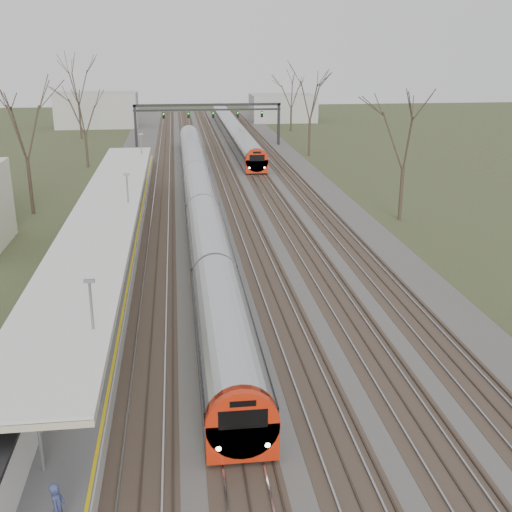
{
  "coord_description": "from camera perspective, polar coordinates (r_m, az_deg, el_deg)",
  "views": [
    {
      "loc": [
        -4.39,
        -8.23,
        14.13
      ],
      "look_at": [
        0.12,
        28.08,
        2.0
      ],
      "focal_mm": 45.0,
      "sensor_mm": 36.0,
      "label": 1
    }
  ],
  "objects": [
    {
      "name": "canopy",
      "position": [
        42.71,
        -13.17,
        4.04
      ],
      "size": [
        4.1,
        50.0,
        3.11
      ],
      "color": "slate",
      "rests_on": "platform"
    },
    {
      "name": "passenger",
      "position": [
        19.98,
        -17.19,
        -20.66
      ],
      "size": [
        0.43,
        0.62,
        1.64
      ],
      "primitive_type": "imported",
      "rotation": [
        0.0,
        0.0,
        1.51
      ],
      "color": "navy",
      "rests_on": "platform"
    },
    {
      "name": "signal_gantry",
      "position": [
        93.79,
        -4.29,
        12.65
      ],
      "size": [
        21.0,
        0.59,
        6.08
      ],
      "color": "black",
      "rests_on": "ground"
    },
    {
      "name": "train_far",
      "position": [
        101.73,
        -2.05,
        11.19
      ],
      "size": [
        2.62,
        60.21,
        3.05
      ],
      "color": "#AFB1B9",
      "rests_on": "ground"
    },
    {
      "name": "tree_west_far",
      "position": [
        57.95,
        -20.0,
        11.21
      ],
      "size": [
        5.5,
        5.5,
        11.33
      ],
      "color": "#2D231C",
      "rests_on": "ground"
    },
    {
      "name": "track_bed",
      "position": [
        64.94,
        -2.81,
        5.81
      ],
      "size": [
        24.0,
        160.0,
        0.22
      ],
      "color": "#474442",
      "rests_on": "ground"
    },
    {
      "name": "platform",
      "position": [
        47.94,
        -12.36,
        1.39
      ],
      "size": [
        3.5,
        69.0,
        1.0
      ],
      "primitive_type": "cube",
      "color": "#9E9B93",
      "rests_on": "ground"
    },
    {
      "name": "tree_east_far",
      "position": [
        53.92,
        13.15,
        10.58
      ],
      "size": [
        5.0,
        5.0,
        10.3
      ],
      "color": "#2D231C",
      "rests_on": "ground"
    },
    {
      "name": "train_near",
      "position": [
        57.61,
        -5.05,
        5.59
      ],
      "size": [
        2.62,
        75.21,
        3.05
      ],
      "color": "#AFB1B9",
      "rests_on": "ground"
    }
  ]
}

